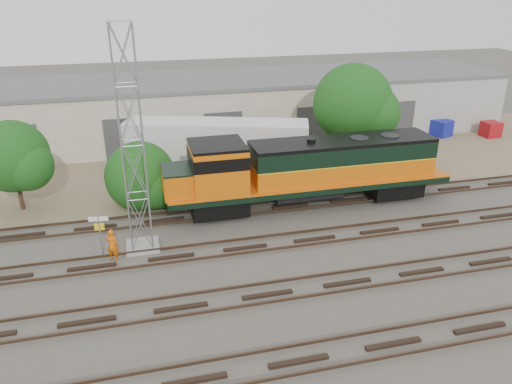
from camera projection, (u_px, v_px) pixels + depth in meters
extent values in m
plane|color=#47423A|center=(252.00, 263.00, 25.80)|extent=(140.00, 140.00, 0.00)
cube|color=#726047|center=(206.00, 165.00, 39.14)|extent=(80.00, 16.00, 0.02)
cube|color=black|center=(299.00, 361.00, 19.10)|extent=(80.00, 2.40, 0.14)
cube|color=#4C3828|center=(305.00, 372.00, 18.37)|extent=(80.00, 0.08, 0.14)
cube|color=#4C3828|center=(293.00, 346.00, 19.71)|extent=(80.00, 0.08, 0.14)
cube|color=black|center=(267.00, 295.00, 23.10)|extent=(80.00, 2.40, 0.14)
cube|color=#4C3828|center=(272.00, 302.00, 22.38)|extent=(80.00, 0.08, 0.14)
cube|color=#4C3828|center=(263.00, 283.00, 23.71)|extent=(80.00, 0.08, 0.14)
cube|color=black|center=(245.00, 248.00, 27.10)|extent=(80.00, 2.40, 0.14)
cube|color=#4C3828|center=(249.00, 252.00, 26.38)|extent=(80.00, 0.08, 0.14)
cube|color=#4C3828|center=(242.00, 239.00, 27.71)|extent=(80.00, 0.08, 0.14)
cube|color=black|center=(229.00, 213.00, 31.11)|extent=(80.00, 2.40, 0.14)
cube|color=#4C3828|center=(231.00, 216.00, 30.38)|extent=(80.00, 0.08, 0.14)
cube|color=#4C3828|center=(227.00, 206.00, 31.72)|extent=(80.00, 0.08, 0.14)
cube|color=beige|center=(191.00, 110.00, 45.27)|extent=(58.00, 10.00, 5.00)
cube|color=#59595B|center=(190.00, 81.00, 44.22)|extent=(58.40, 10.40, 0.30)
cube|color=#999993|center=(438.00, 109.00, 45.75)|extent=(14.00, 0.10, 5.00)
cube|color=#333335|center=(17.00, 147.00, 37.92)|extent=(3.20, 0.12, 3.40)
cube|color=#333335|center=(125.00, 139.00, 39.73)|extent=(3.20, 0.12, 3.40)
cube|color=#333335|center=(224.00, 132.00, 41.53)|extent=(3.20, 0.12, 3.40)
cube|color=#333335|center=(314.00, 126.00, 43.34)|extent=(3.20, 0.12, 3.40)
cube|color=#333335|center=(397.00, 120.00, 45.15)|extent=(3.20, 0.12, 3.40)
cube|color=black|center=(219.00, 203.00, 30.67)|extent=(3.41, 2.56, 1.07)
cube|color=black|center=(392.00, 185.00, 33.32)|extent=(3.41, 2.56, 1.07)
cube|color=black|center=(309.00, 183.00, 31.71)|extent=(18.14, 3.20, 0.37)
cylinder|color=black|center=(309.00, 193.00, 31.98)|extent=(4.48, 1.17, 1.17)
cube|color=#CC5B09|center=(341.00, 168.00, 31.87)|extent=(11.74, 2.77, 1.28)
cube|color=black|center=(343.00, 151.00, 31.40)|extent=(11.74, 2.77, 1.07)
cube|color=black|center=(343.00, 141.00, 31.15)|extent=(11.74, 2.77, 0.21)
cube|color=#CC5B09|center=(218.00, 168.00, 29.76)|extent=(3.20, 3.20, 2.77)
cube|color=black|center=(217.00, 145.00, 29.18)|extent=(3.20, 3.20, 0.17)
cube|color=#CC5B09|center=(177.00, 182.00, 29.46)|extent=(1.71, 2.56, 1.49)
cube|color=gray|center=(143.00, 246.00, 27.24)|extent=(1.74, 1.74, 0.20)
cylinder|color=gray|center=(121.00, 140.00, 25.25)|extent=(0.09, 0.09, 11.59)
cylinder|color=gray|center=(143.00, 139.00, 25.49)|extent=(0.09, 0.09, 11.59)
cylinder|color=gray|center=(121.00, 147.00, 24.31)|extent=(0.09, 0.09, 11.59)
cylinder|color=gray|center=(143.00, 145.00, 24.55)|extent=(0.09, 0.09, 11.59)
cylinder|color=gray|center=(101.00, 237.00, 25.81)|extent=(0.08, 0.08, 2.44)
cube|color=white|center=(98.00, 219.00, 25.39)|extent=(1.00, 0.18, 0.24)
cube|color=yellow|center=(99.00, 227.00, 25.57)|extent=(0.50, 0.11, 0.39)
imported|color=#D95B0C|center=(112.00, 245.00, 25.75)|extent=(0.76, 0.64, 1.77)
cube|color=silver|center=(217.00, 140.00, 36.37)|extent=(13.39, 6.61, 2.75)
cube|color=black|center=(287.00, 169.00, 36.92)|extent=(3.11, 3.17, 1.02)
cube|color=black|center=(147.00, 169.00, 36.55)|extent=(0.15, 0.15, 1.32)
cube|color=black|center=(154.00, 160.00, 38.41)|extent=(0.15, 0.15, 1.32)
cube|color=navy|center=(441.00, 128.00, 46.13)|extent=(2.05, 1.99, 1.50)
cube|color=maroon|center=(491.00, 129.00, 45.94)|extent=(1.59, 1.50, 1.40)
cylinder|color=#382619|center=(20.00, 195.00, 31.34)|extent=(0.28, 0.28, 2.03)
sphere|color=#144012|center=(12.00, 156.00, 30.33)|extent=(4.42, 4.42, 4.42)
sphere|color=#144012|center=(28.00, 166.00, 30.11)|extent=(3.09, 3.09, 3.09)
cylinder|color=#382619|center=(143.00, 201.00, 32.39)|extent=(0.30, 0.30, 0.41)
sphere|color=#144012|center=(140.00, 176.00, 31.69)|extent=(4.46, 4.46, 4.46)
sphere|color=#144012|center=(156.00, 185.00, 31.47)|extent=(3.12, 3.12, 3.12)
cylinder|color=#382619|center=(349.00, 149.00, 38.29)|extent=(0.34, 0.34, 2.94)
sphere|color=#144012|center=(353.00, 103.00, 36.89)|extent=(5.88, 5.88, 5.88)
sphere|color=#144012|center=(372.00, 113.00, 36.60)|extent=(4.12, 4.12, 4.12)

